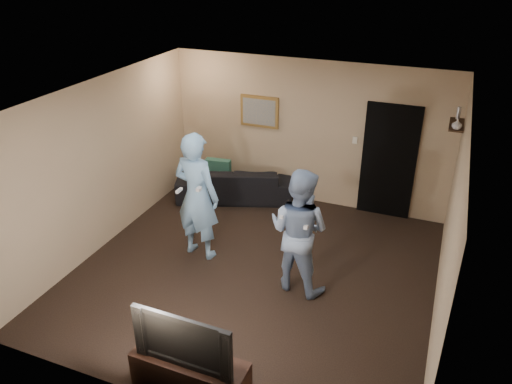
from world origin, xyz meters
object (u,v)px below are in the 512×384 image
at_px(sofa, 235,182).
at_px(tv_console, 191,375).
at_px(television, 187,336).
at_px(wii_player_left, 197,196).
at_px(wii_player_right, 299,231).

xyz_separation_m(sofa, tv_console, (1.43, -4.35, -0.06)).
bearing_deg(tv_console, television, 0.00).
xyz_separation_m(sofa, wii_player_left, (0.27, -1.93, 0.68)).
distance_m(television, wii_player_right, 2.26).
distance_m(tv_console, wii_player_left, 2.78).
bearing_deg(sofa, wii_player_right, 111.73).
relative_size(sofa, tv_console, 1.69).
bearing_deg(television, sofa, 108.91).
bearing_deg(wii_player_right, wii_player_left, 172.59).
bearing_deg(tv_console, wii_player_right, 78.56).
bearing_deg(television, wii_player_right, 78.56).
bearing_deg(tv_console, sofa, 108.91).
height_order(sofa, wii_player_right, wii_player_right).
relative_size(sofa, wii_player_left, 1.07).
relative_size(tv_console, wii_player_right, 0.70).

